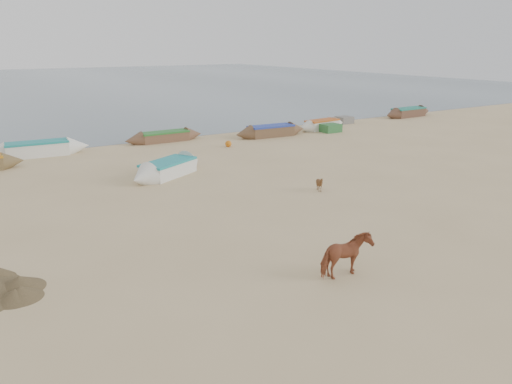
% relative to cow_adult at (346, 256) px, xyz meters
% --- Properties ---
extents(ground, '(140.00, 140.00, 0.00)m').
position_rel_cow_adult_xyz_m(ground, '(0.75, 2.32, -0.69)').
color(ground, tan).
rests_on(ground, ground).
extents(sea, '(160.00, 160.00, 0.00)m').
position_rel_cow_adult_xyz_m(sea, '(0.75, 84.32, -0.69)').
color(sea, slate).
rests_on(sea, ground).
extents(cow_adult, '(1.66, 0.77, 1.39)m').
position_rel_cow_adult_xyz_m(cow_adult, '(0.00, 0.00, 0.00)').
color(cow_adult, brown).
rests_on(cow_adult, ground).
extents(calf_front, '(0.87, 0.83, 0.74)m').
position_rel_cow_adult_xyz_m(calf_front, '(5.20, 7.62, -0.32)').
color(calf_front, '#55351B').
rests_on(calf_front, ground).
extents(near_canoe, '(5.48, 3.91, 0.83)m').
position_rel_cow_adult_xyz_m(near_canoe, '(0.17, 14.31, -0.28)').
color(near_canoe, silver).
rests_on(near_canoe, ground).
extents(waterline_canoes, '(57.71, 4.78, 0.94)m').
position_rel_cow_adult_xyz_m(waterline_canoes, '(1.35, 22.59, -0.27)').
color(waterline_canoes, brown).
rests_on(waterline_canoes, ground).
extents(beach_clutter, '(44.09, 4.81, 0.64)m').
position_rel_cow_adult_xyz_m(beach_clutter, '(4.67, 21.61, -0.40)').
color(beach_clutter, '#2B6036').
rests_on(beach_clutter, ground).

